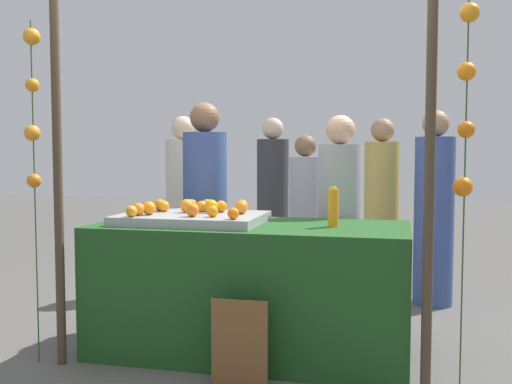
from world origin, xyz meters
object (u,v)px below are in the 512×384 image
stall_counter (251,288)px  vendor_right (339,231)px  orange_1 (233,213)px  chalkboard_sign (240,345)px  juice_bottle (333,208)px  orange_0 (192,210)px  vendor_left (205,220)px

stall_counter → vendor_right: size_ratio=1.28×
orange_1 → chalkboard_sign: 0.78m
stall_counter → orange_1: bearing=-98.5°
juice_bottle → vendor_right: 0.69m
stall_counter → orange_0: 0.65m
stall_counter → chalkboard_sign: bearing=-81.8°
orange_0 → vendor_right: size_ratio=0.05×
vendor_right → chalkboard_sign: bearing=-109.3°
orange_0 → orange_1: orange_0 is taller
orange_0 → vendor_left: bearing=103.1°
stall_counter → chalkboard_sign: 0.62m
vendor_right → stall_counter: bearing=-128.9°
orange_1 → orange_0: bearing=164.2°
juice_bottle → chalkboard_sign: size_ratio=0.50×
chalkboard_sign → vendor_left: bearing=116.4°
chalkboard_sign → stall_counter: bearing=98.2°
orange_1 → chalkboard_sign: bearing=-68.4°
chalkboard_sign → orange_0: bearing=136.3°
juice_bottle → chalkboard_sign: (-0.45, -0.58, -0.73)m
stall_counter → vendor_right: bearing=51.1°
orange_0 → chalkboard_sign: bearing=-43.7°
juice_bottle → vendor_right: vendor_right is taller
orange_1 → vendor_left: bearing=117.9°
chalkboard_sign → vendor_left: size_ratio=0.30×
orange_0 → juice_bottle: 0.89m
vendor_left → stall_counter: bearing=-50.9°
vendor_left → vendor_right: size_ratio=1.07×
juice_bottle → chalkboard_sign: bearing=-127.9°
orange_0 → stall_counter: bearing=29.3°
stall_counter → vendor_right: 0.88m
chalkboard_sign → vendor_right: 1.39m
stall_counter → vendor_left: bearing=129.1°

